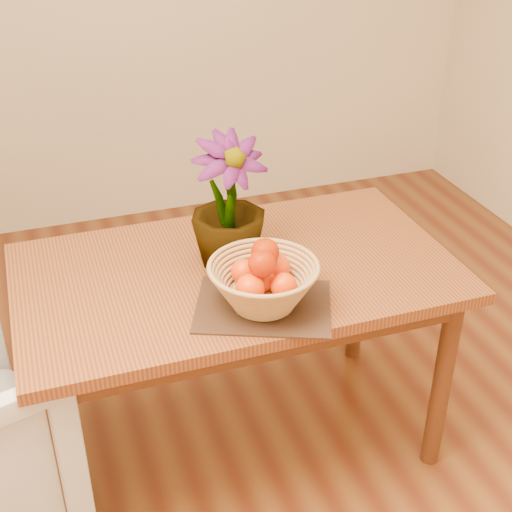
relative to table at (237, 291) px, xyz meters
name	(u,v)px	position (x,y,z in m)	size (l,w,h in m)	color
floor	(266,499)	(0.00, -0.30, -0.66)	(4.50, 4.50, 0.00)	brown
table	(237,291)	(0.00, 0.00, 0.00)	(1.40, 0.80, 0.75)	brown
placemat	(263,306)	(0.01, -0.24, 0.09)	(0.39, 0.30, 0.01)	#371E14
wicker_basket	(263,287)	(0.01, -0.24, 0.16)	(0.32, 0.32, 0.13)	tan
orange_pile	(264,268)	(0.01, -0.23, 0.22)	(0.19, 0.18, 0.15)	#F73404
potted_plant	(228,203)	(-0.01, 0.04, 0.30)	(0.24, 0.24, 0.43)	#163F12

